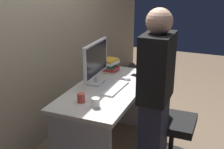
{
  "coord_description": "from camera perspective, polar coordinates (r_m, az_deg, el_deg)",
  "views": [
    {
      "loc": [
        -2.65,
        -1.13,
        1.93
      ],
      "look_at": [
        0.0,
        -0.05,
        0.91
      ],
      "focal_mm": 47.85,
      "sensor_mm": 36.0,
      "label": 1
    }
  ],
  "objects": [
    {
      "name": "cup_by_monitor",
      "position": [
        2.78,
        -5.94,
        -4.46
      ],
      "size": [
        0.07,
        0.07,
        0.08
      ],
      "primitive_type": "cylinder",
      "color": "#D84C3F",
      "rests_on": "desk"
    },
    {
      "name": "keyboard",
      "position": [
        3.07,
        0.61,
        -2.61
      ],
      "size": [
        0.43,
        0.15,
        0.02
      ],
      "primitive_type": "cube",
      "rotation": [
        0.0,
        0.0,
        -0.04
      ],
      "color": "white",
      "rests_on": "desk"
    },
    {
      "name": "cell_phone",
      "position": [
        3.45,
        4.86,
        -0.24
      ],
      "size": [
        0.11,
        0.16,
        0.01
      ],
      "primitive_type": "cube",
      "rotation": [
        0.0,
        0.0,
        -0.28
      ],
      "color": "black",
      "rests_on": "desk"
    },
    {
      "name": "ground_plane",
      "position": [
        3.47,
        -0.79,
        -14.11
      ],
      "size": [
        9.0,
        9.0,
        0.0
      ],
      "primitive_type": "plane",
      "color": "brown"
    },
    {
      "name": "wall_back",
      "position": [
        3.32,
        -14.28,
        11.65
      ],
      "size": [
        6.4,
        0.1,
        3.0
      ],
      "primitive_type": "cube",
      "color": "tan",
      "rests_on": "ground"
    },
    {
      "name": "office_chair",
      "position": [
        3.14,
        10.46,
        -9.31
      ],
      "size": [
        0.52,
        0.52,
        0.94
      ],
      "color": "black",
      "rests_on": "ground"
    },
    {
      "name": "cup_near_keyboard",
      "position": [
        2.68,
        -3.11,
        -5.37
      ],
      "size": [
        0.07,
        0.07,
        0.09
      ],
      "primitive_type": "cylinder",
      "color": "white",
      "rests_on": "desk"
    },
    {
      "name": "person_at_desk",
      "position": [
        2.65,
        8.24,
        -4.82
      ],
      "size": [
        0.4,
        0.24,
        1.64
      ],
      "color": "#262838",
      "rests_on": "ground"
    },
    {
      "name": "mouse",
      "position": [
        3.32,
        2.78,
        -0.73
      ],
      "size": [
        0.06,
        0.1,
        0.03
      ],
      "primitive_type": "ellipsoid",
      "color": "white",
      "rests_on": "desk"
    },
    {
      "name": "monitor",
      "position": [
        3.15,
        -3.1,
        2.69
      ],
      "size": [
        0.54,
        0.14,
        0.46
      ],
      "color": "silver",
      "rests_on": "desk"
    },
    {
      "name": "book_stack",
      "position": [
        3.55,
        -0.3,
        1.77
      ],
      "size": [
        0.23,
        0.19,
        0.16
      ],
      "color": "beige",
      "rests_on": "desk"
    },
    {
      "name": "desk",
      "position": [
        3.21,
        -0.83,
        -6.39
      ],
      "size": [
        1.41,
        0.68,
        0.76
      ],
      "color": "beige",
      "rests_on": "ground"
    }
  ]
}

